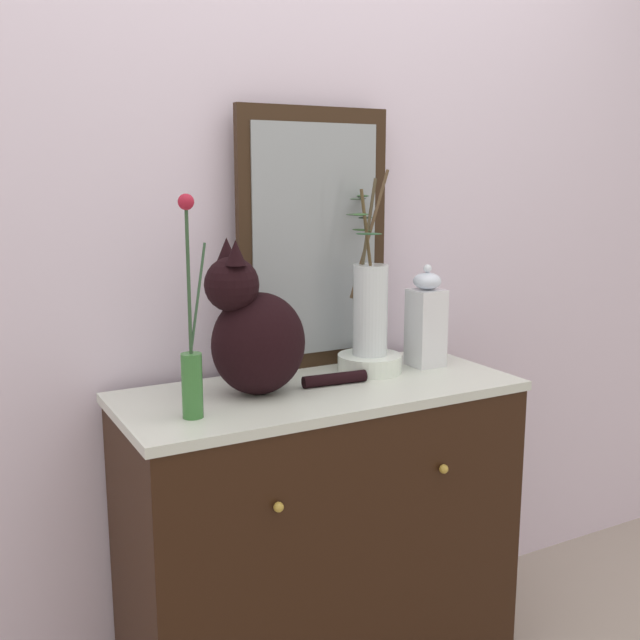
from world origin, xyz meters
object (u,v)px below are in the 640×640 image
bowl_porcelain (370,363)px  mirror_leaning (314,240)px  jar_lidded_porcelain (426,321)px  sideboard (320,539)px  cat_sitting (255,332)px  vase_glass_clear (370,304)px  vase_slim_green (191,360)px

bowl_porcelain → mirror_leaning: bearing=128.8°
mirror_leaning → jar_lidded_porcelain: 0.40m
sideboard → cat_sitting: 0.62m
mirror_leaning → jar_lidded_porcelain: bearing=-27.6°
sideboard → vase_glass_clear: 0.66m
cat_sitting → sideboard: bearing=-6.4°
mirror_leaning → jar_lidded_porcelain: (0.29, -0.15, -0.23)m
cat_sitting → bowl_porcelain: 0.40m
vase_slim_green → vase_glass_clear: size_ratio=0.99×
bowl_porcelain → cat_sitting: bearing=-172.3°
vase_slim_green → sideboard: bearing=12.2°
vase_glass_clear → cat_sitting: bearing=-172.0°
cat_sitting → jar_lidded_porcelain: (0.56, 0.03, -0.03)m
sideboard → cat_sitting: bearing=173.6°
mirror_leaning → vase_slim_green: size_ratio=1.44×
cat_sitting → vase_glass_clear: 0.38m
sideboard → cat_sitting: (-0.18, 0.02, 0.60)m
sideboard → bowl_porcelain: bearing=19.6°
cat_sitting → vase_glass_clear: vase_glass_clear is taller
vase_slim_green → mirror_leaning: bearing=31.4°
jar_lidded_porcelain → cat_sitting: bearing=-176.5°
cat_sitting → vase_slim_green: vase_slim_green is taller
vase_slim_green → jar_lidded_porcelain: bearing=10.1°
mirror_leaning → bowl_porcelain: 0.38m
sideboard → mirror_leaning: 0.83m
cat_sitting → vase_slim_green: (-0.20, -0.10, -0.03)m
cat_sitting → jar_lidded_porcelain: size_ratio=1.46×
mirror_leaning → cat_sitting: 0.38m
cat_sitting → bowl_porcelain: cat_sitting is taller
sideboard → mirror_leaning: mirror_leaning is taller
sideboard → vase_slim_green: 0.69m
vase_slim_green → vase_glass_clear: vase_glass_clear is taller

